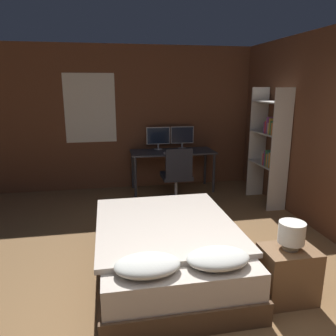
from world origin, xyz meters
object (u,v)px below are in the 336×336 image
Objects in this scene: monitor_right at (182,136)px; bedside_lamp at (292,233)px; nightstand at (287,274)px; keyboard at (175,153)px; computer_mouse at (191,152)px; bookshelf at (271,143)px; desk at (173,156)px; monitor_left at (158,137)px; office_chair at (177,180)px; bed at (167,249)px.

bedside_lamp is at bearing -87.57° from monitor_right.
keyboard is at bearing 96.90° from nightstand.
computer_mouse is 1.43m from bookshelf.
desk is 3.86× the size of keyboard.
keyboard is (0.24, -0.45, -0.24)m from monitor_left.
office_chair is (-0.46, 2.76, 0.15)m from nightstand.
monitor_right is 6.47× the size of computer_mouse.
bedside_lamp is (0.00, -0.00, 0.42)m from nightstand.
computer_mouse is (-0.10, 3.25, 0.53)m from nightstand.
computer_mouse is 0.72m from office_chair.
monitor_left reaches higher than bed.
monitor_left reaches higher than computer_mouse.
bed is 1.28× the size of desk.
nightstand is (1.02, -0.66, -0.01)m from bed.
nightstand is 3.31m from keyboard.
bookshelf is at bearing -46.88° from monitor_right.
bed is at bearing -102.56° from desk.
computer_mouse is 0.07× the size of office_chair.
desk is 0.81× the size of bookshelf.
computer_mouse is at bearing 53.68° from office_chair.
office_chair is at bearing -79.90° from monitor_left.
office_chair is (-0.46, 2.76, -0.27)m from bedside_lamp.
nightstand is at bearing -32.94° from bed.
office_chair is at bearing -97.96° from keyboard.
bookshelf reaches higher than office_chair.
monitor_right is (0.86, 3.04, 0.74)m from bed.
monitor_left is 1.13m from office_chair.
bedside_lamp is 3.72m from monitor_right.
monitor_left reaches higher than nightstand.
monitor_left is 6.47× the size of computer_mouse.
bookshelf is at bearing -30.07° from keyboard.
bedside_lamp is at bearing -83.10° from keyboard.
monitor_right is at bearing 133.12° from bookshelf.
bookshelf reaches higher than bed.
bookshelf is at bearing 66.78° from nightstand.
desk is 22.43× the size of computer_mouse.
nightstand is 1.27× the size of keyboard.
monitor_right is 1.75m from bookshelf.
computer_mouse reaches higher than keyboard.
keyboard is 0.29m from computer_mouse.
monitor_left reaches higher than office_chair.
office_chair reaches higher than computer_mouse.
keyboard is (0.00, -0.22, 0.10)m from desk.
bedside_lamp is at bearing -80.48° from office_chair.
desk is 1.60× the size of office_chair.
office_chair reaches higher than desk.
nightstand is at bearing -83.10° from keyboard.
nightstand is 1.15× the size of monitor_left.
nightstand is at bearing -87.57° from monitor_right.
bookshelf is at bearing -37.42° from monitor_left.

